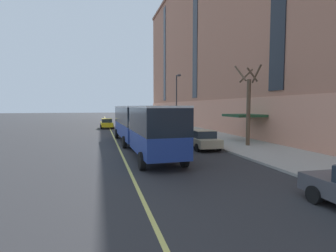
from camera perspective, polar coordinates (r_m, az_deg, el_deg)
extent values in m
plane|color=#303033|center=(20.80, -6.29, -5.38)|extent=(260.00, 260.00, 0.00)
cube|color=#ADA89E|center=(26.56, 13.14, -3.20)|extent=(5.94, 160.00, 0.15)
cube|color=tan|center=(25.39, 22.20, 1.07)|extent=(0.14, 110.00, 4.40)
cube|color=#234C2D|center=(26.59, 16.36, 2.21)|extent=(3.20, 3.40, 0.24)
cube|color=#1E232B|center=(45.37, 5.93, 20.09)|extent=(0.10, 2.00, 21.90)
cube|color=#1E232B|center=(64.59, -0.74, 15.33)|extent=(0.10, 2.00, 21.90)
cube|color=navy|center=(25.49, -7.59, -0.78)|extent=(2.78, 10.78, 1.25)
cube|color=black|center=(25.40, -7.62, 2.34)|extent=(2.79, 10.78, 1.53)
cube|color=white|center=(25.39, -7.64, 4.20)|extent=(2.80, 10.78, 0.12)
cube|color=#19232D|center=(30.74, -9.14, 2.37)|extent=(2.27, 0.15, 1.15)
cube|color=orange|center=(30.73, -9.16, 3.75)|extent=(1.73, 0.11, 0.28)
cube|color=black|center=(30.87, -9.10, -0.90)|extent=(2.42, 0.19, 0.24)
cube|color=white|center=(30.75, -10.71, -0.47)|extent=(0.28, 0.07, 0.18)
cube|color=white|center=(30.97, -7.52, -0.40)|extent=(0.28, 0.07, 0.18)
cylinder|color=#595651|center=(19.67, -5.03, -0.02)|extent=(2.37, 1.07, 2.35)
cube|color=navy|center=(16.29, -2.55, -3.62)|extent=(2.65, 6.21, 1.25)
cube|color=black|center=(16.16, -2.56, 1.28)|extent=(2.66, 6.21, 1.53)
cube|color=white|center=(16.13, -2.57, 4.20)|extent=(2.67, 6.21, 0.12)
cylinder|color=black|center=(29.12, -11.10, -1.67)|extent=(0.33, 1.01, 1.00)
cylinder|color=black|center=(29.44, -6.31, -1.55)|extent=(0.33, 1.01, 1.00)
cylinder|color=black|center=(22.24, -9.46, -3.48)|extent=(0.33, 1.01, 1.00)
cylinder|color=black|center=(22.66, -3.24, -3.28)|extent=(0.33, 1.01, 1.00)
cylinder|color=black|center=(14.53, -5.71, -7.59)|extent=(0.33, 1.01, 1.00)
cylinder|color=black|center=(15.17, 3.56, -7.07)|extent=(0.33, 1.01, 1.00)
cylinder|color=black|center=(11.06, 29.22, -12.91)|extent=(0.24, 0.65, 0.64)
cube|color=silver|center=(46.83, -4.73, 0.80)|extent=(1.84, 4.53, 0.64)
cube|color=#232D38|center=(46.58, -4.69, 1.52)|extent=(1.60, 2.05, 0.56)
cube|color=silver|center=(46.57, -4.70, 1.89)|extent=(1.56, 1.95, 0.04)
cylinder|color=black|center=(48.10, -6.03, 0.50)|extent=(0.23, 0.64, 0.64)
cylinder|color=black|center=(48.38, -3.97, 0.53)|extent=(0.23, 0.64, 0.64)
cylinder|color=black|center=(45.34, -5.54, 0.27)|extent=(0.23, 0.64, 0.64)
cylinder|color=black|center=(45.63, -3.36, 0.31)|extent=(0.23, 0.64, 0.64)
cube|color=#BCAD89|center=(21.83, 7.39, -3.23)|extent=(1.99, 4.64, 0.64)
cube|color=#232D38|center=(21.54, 7.61, -1.73)|extent=(1.67, 2.12, 0.56)
cube|color=#BCAD89|center=(21.51, 7.62, -0.93)|extent=(1.63, 2.02, 0.04)
cylinder|color=black|center=(22.93, 4.08, -3.65)|extent=(0.24, 0.65, 0.64)
cylinder|color=black|center=(23.49, 8.25, -3.50)|extent=(0.24, 0.65, 0.64)
cylinder|color=black|center=(20.26, 6.37, -4.73)|extent=(0.24, 0.65, 0.64)
cylinder|color=black|center=(20.89, 11.01, -4.50)|extent=(0.24, 0.65, 0.64)
cube|color=#23603D|center=(40.83, -3.05, 0.29)|extent=(1.80, 4.75, 0.64)
cube|color=#232D38|center=(40.56, -2.99, 1.12)|extent=(1.58, 2.14, 0.56)
cube|color=#23603D|center=(40.55, -2.99, 1.54)|extent=(1.54, 2.05, 0.04)
cylinder|color=black|center=(42.14, -4.60, -0.03)|extent=(0.22, 0.64, 0.64)
cylinder|color=black|center=(42.47, -2.28, 0.02)|extent=(0.22, 0.64, 0.64)
cylinder|color=black|center=(39.25, -3.87, -0.34)|extent=(0.22, 0.64, 0.64)
cylinder|color=black|center=(39.61, -1.39, -0.29)|extent=(0.22, 0.64, 0.64)
cube|color=#BCAD89|center=(32.02, 0.27, -0.80)|extent=(1.85, 4.64, 0.64)
cube|color=#232D38|center=(31.75, 0.39, 0.24)|extent=(1.57, 2.11, 0.56)
cube|color=#BCAD89|center=(31.73, 0.39, 0.78)|extent=(1.54, 2.02, 0.04)
cylinder|color=black|center=(33.20, -1.82, -1.18)|extent=(0.24, 0.65, 0.64)
cylinder|color=black|center=(33.65, 0.97, -1.10)|extent=(0.24, 0.65, 0.64)
cylinder|color=black|center=(30.46, -0.50, -1.67)|extent=(0.24, 0.65, 0.64)
cylinder|color=black|center=(30.95, 2.52, -1.58)|extent=(0.24, 0.65, 0.64)
cube|color=yellow|center=(42.77, -13.21, 0.37)|extent=(1.90, 4.58, 0.64)
cube|color=#232D38|center=(42.51, -13.21, 1.15)|extent=(1.61, 2.09, 0.56)
cube|color=yellow|center=(42.49, -13.21, 1.56)|extent=(1.57, 1.99, 0.04)
cylinder|color=black|center=(44.15, -14.42, 0.05)|extent=(0.24, 0.65, 0.64)
cylinder|color=black|center=(44.24, -12.19, 0.10)|extent=(0.24, 0.65, 0.64)
cylinder|color=black|center=(41.35, -14.28, -0.23)|extent=(0.24, 0.65, 0.64)
cylinder|color=black|center=(41.45, -11.90, -0.18)|extent=(0.24, 0.65, 0.64)
cylinder|color=brown|center=(23.34, 17.08, 2.81)|extent=(0.33, 0.33, 5.61)
cylinder|color=brown|center=(23.81, 18.72, 10.68)|extent=(0.25, 1.46, 1.44)
cylinder|color=brown|center=(23.99, 16.64, 10.43)|extent=(1.25, 0.26, 1.23)
cylinder|color=brown|center=(23.05, 15.48, 11.01)|extent=(0.19, 1.78, 1.47)
cylinder|color=brown|center=(23.08, 17.88, 10.61)|extent=(1.07, 0.16, 1.18)
cylinder|color=#2D2D30|center=(35.04, 1.86, 4.93)|extent=(0.16, 0.16, 7.46)
cylinder|color=#2D2D30|center=(34.74, 2.14, 10.94)|extent=(0.10, 1.10, 0.10)
cube|color=#3D3D3F|center=(34.22, 2.41, 10.95)|extent=(0.36, 0.60, 0.20)
cube|color=#E0D66B|center=(23.60, -10.85, -4.27)|extent=(0.16, 140.00, 0.01)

